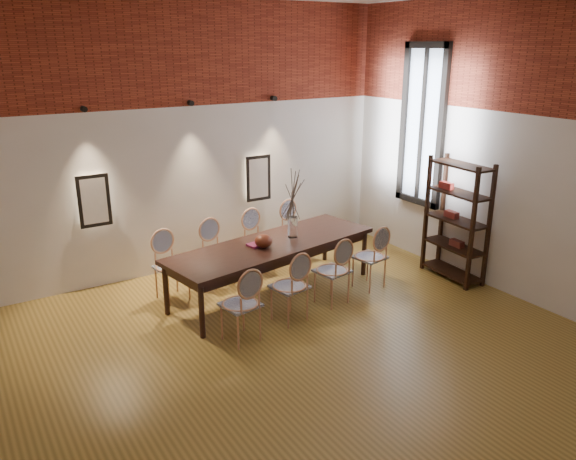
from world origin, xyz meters
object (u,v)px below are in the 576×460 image
bowl (263,241)px  chair_far_a (172,267)px  chair_near_d (370,257)px  book (257,244)px  shelving_rack (456,220)px  chair_far_b (218,254)px  chair_near_c (332,271)px  dining_table (273,268)px  chair_far_d (296,231)px  vase (293,227)px  chair_near_b (289,286)px  chair_near_a (240,304)px  chair_far_c (259,242)px

bowl → chair_far_a: bearing=148.8°
chair_far_a → bowl: size_ratio=3.92×
chair_near_d → book: chair_near_d is taller
bowl → shelving_rack: size_ratio=0.13×
chair_far_b → shelving_rack: shelving_rack is taller
chair_far_b → book: (0.28, -0.68, 0.30)m
chair_near_c → chair_near_d: (0.76, 0.13, 0.00)m
dining_table → chair_far_d: chair_far_d is taller
vase → book: 0.61m
dining_table → shelving_rack: (2.59, -0.94, 0.53)m
chair_near_b → book: 0.90m
chair_near_a → bowl: (0.82, 0.88, 0.37)m
chair_far_a → bowl: (1.08, -0.65, 0.37)m
chair_near_d → chair_far_b: 2.19m
dining_table → chair_far_b: chair_far_b is taller
vase → book: (-0.60, -0.04, -0.14)m
chair_near_b → chair_near_d: (1.52, 0.26, 0.00)m
chair_near_a → chair_near_c: bearing=0.0°
chair_far_b → chair_far_d: (1.52, 0.26, 0.00)m
vase → shelving_rack: (2.22, -1.00, 0.00)m
dining_table → chair_far_d: 1.40m
chair_far_c → dining_table: bearing=63.6°
chair_near_b → book: size_ratio=3.62×
dining_table → shelving_rack: shelving_rack is taller
chair_near_d → book: size_ratio=3.62×
chair_near_d → chair_far_a: size_ratio=1.00×
chair_near_a → chair_near_d: bearing=0.0°
chair_near_b → shelving_rack: size_ratio=0.52×
dining_table → chair_near_a: chair_near_a is taller
dining_table → chair_far_c: 0.87m
dining_table → chair_far_a: size_ratio=3.28×
chair_near_b → chair_near_d: same height
bowl → chair_far_c: bearing=64.2°
chair_far_a → book: chair_far_a is taller
chair_far_c → chair_near_d: bearing=116.4°
shelving_rack → chair_far_d: bearing=133.7°
chair_near_c → chair_far_b: bearing=116.4°
chair_far_b → chair_near_d: bearing=134.8°
dining_table → chair_far_d: size_ratio=3.28×
chair_near_c → chair_near_a: bearing=-180.0°
chair_far_d → book: 1.58m
chair_far_a → chair_far_d: size_ratio=1.00×
dining_table → chair_near_a: (-1.01, -0.96, 0.09)m
chair_near_a → chair_near_b: size_ratio=1.00×
chair_near_c → shelving_rack: bearing=-16.3°
vase → chair_far_a: bearing=162.8°
chair_far_d → vase: size_ratio=3.13×
chair_near_a → chair_far_c: same height
vase → bowl: size_ratio=1.25×
chair_near_d → book: 1.64m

